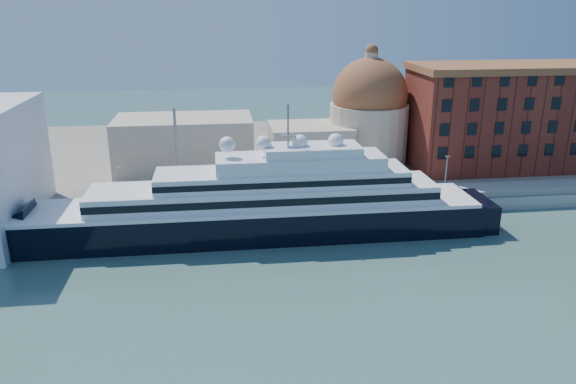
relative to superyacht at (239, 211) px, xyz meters
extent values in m
plane|color=#335953|center=(9.55, -23.00, -4.52)|extent=(400.00, 400.00, 0.00)
cube|color=gray|center=(9.55, 11.00, -3.27)|extent=(180.00, 10.00, 2.50)
cube|color=slate|center=(9.55, 52.00, -3.52)|extent=(260.00, 72.00, 2.00)
cube|color=slate|center=(9.55, 6.50, -1.42)|extent=(180.00, 0.10, 1.20)
cube|color=black|center=(2.38, 0.00, -2.33)|extent=(77.66, 11.95, 6.47)
cone|color=black|center=(-38.44, 0.00, -2.33)|extent=(9.96, 11.95, 11.95)
cube|color=black|center=(41.22, 0.00, -2.53)|extent=(5.97, 10.95, 5.97)
cube|color=white|center=(2.38, 0.00, 1.16)|extent=(75.67, 12.15, 0.60)
cube|color=white|center=(4.38, 0.00, 2.95)|extent=(57.75, 9.96, 2.99)
cube|color=black|center=(4.38, -4.97, 2.95)|extent=(57.75, 0.15, 1.19)
cube|color=white|center=(7.36, 0.00, 5.74)|extent=(41.82, 8.96, 2.59)
cube|color=white|center=(10.35, 0.00, 8.23)|extent=(27.88, 7.97, 2.39)
cube|color=white|center=(12.34, 0.00, 10.22)|extent=(15.93, 6.97, 1.59)
cylinder|color=slate|center=(8.36, 0.00, 14.40)|extent=(0.30, 0.30, 6.97)
sphere|color=white|center=(-1.60, 0.00, 11.61)|extent=(2.59, 2.59, 2.59)
sphere|color=white|center=(4.38, 0.00, 11.61)|extent=(2.59, 2.59, 2.59)
sphere|color=white|center=(10.35, 0.00, 11.61)|extent=(2.59, 2.59, 2.59)
sphere|color=white|center=(16.32, 0.00, 11.61)|extent=(2.59, 2.59, 2.59)
cube|color=white|center=(-24.98, -2.36, -3.91)|extent=(12.55, 5.61, 1.62)
cube|color=white|center=(-22.98, -2.09, -2.60)|extent=(4.34, 3.04, 1.21)
cube|color=maroon|center=(61.55, 29.00, 8.48)|extent=(42.00, 18.00, 22.00)
cube|color=brown|center=(61.55, 29.00, 19.98)|extent=(43.00, 19.00, 1.50)
cylinder|color=beige|center=(31.55, 35.00, 4.48)|extent=(18.00, 18.00, 14.00)
sphere|color=brown|center=(31.55, 35.00, 13.48)|extent=(17.00, 17.00, 17.00)
cylinder|color=beige|center=(31.55, 35.00, 21.48)|extent=(3.00, 3.00, 3.00)
cube|color=beige|center=(17.55, 33.00, 2.48)|extent=(18.00, 14.00, 10.00)
cube|color=beige|center=(-10.45, 35.00, 3.48)|extent=(30.00, 16.00, 12.00)
cylinder|color=slate|center=(-20.45, 8.00, 1.98)|extent=(0.24, 0.24, 8.00)
cube|color=slate|center=(-20.45, 8.00, 6.08)|extent=(0.80, 0.30, 0.25)
cylinder|color=slate|center=(9.55, 8.00, 1.98)|extent=(0.24, 0.24, 8.00)
cube|color=slate|center=(9.55, 8.00, 6.08)|extent=(0.80, 0.30, 0.25)
cylinder|color=slate|center=(39.55, 8.00, 1.98)|extent=(0.24, 0.24, 8.00)
cube|color=slate|center=(39.55, 8.00, 6.08)|extent=(0.80, 0.30, 0.25)
cylinder|color=slate|center=(-10.45, 10.00, 6.98)|extent=(0.50, 0.50, 18.00)
camera|label=1|loc=(-3.08, -89.02, 33.24)|focal=35.00mm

